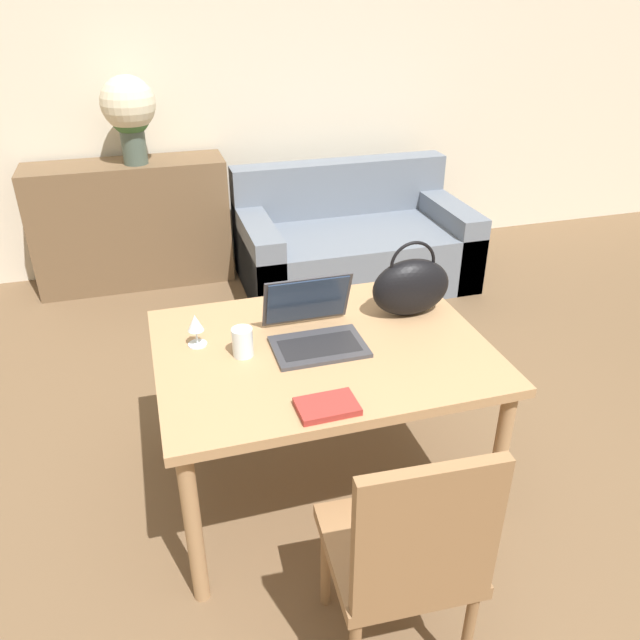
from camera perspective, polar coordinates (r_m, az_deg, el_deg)
name	(u,v)px	position (r m, az deg, el deg)	size (l,w,h in m)	color
ground_plane	(381,578)	(2.60, 5.60, -22.40)	(14.00, 14.00, 0.00)	brown
wall_back	(224,83)	(4.86, -8.78, 20.65)	(10.00, 0.06, 2.70)	beige
dining_table	(322,362)	(2.53, 0.18, -3.90)	(1.31, 1.00, 0.73)	#A87F56
chair	(407,550)	(2.00, 8.00, -20.13)	(0.46, 0.46, 0.95)	olive
couch	(352,244)	(4.67, 2.98, 6.93)	(1.65, 0.95, 0.82)	slate
sideboard	(132,224)	(4.76, -16.80, 8.38)	(1.37, 0.40, 0.90)	brown
laptop	(313,324)	(2.51, -0.62, -0.40)	(0.37, 0.35, 0.25)	#38383D
drinking_glass	(243,342)	(2.42, -7.09, -2.02)	(0.08, 0.08, 0.12)	silver
wine_glass	(195,325)	(2.50, -11.32, -0.46)	(0.08, 0.08, 0.14)	silver
handbag	(411,286)	(2.69, 8.31, 3.06)	(0.35, 0.16, 0.34)	black
flower_vase	(129,110)	(4.50, -17.07, 17.85)	(0.36, 0.36, 0.57)	#47564C
book	(327,406)	(2.14, 0.66, -7.91)	(0.21, 0.15, 0.02)	maroon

